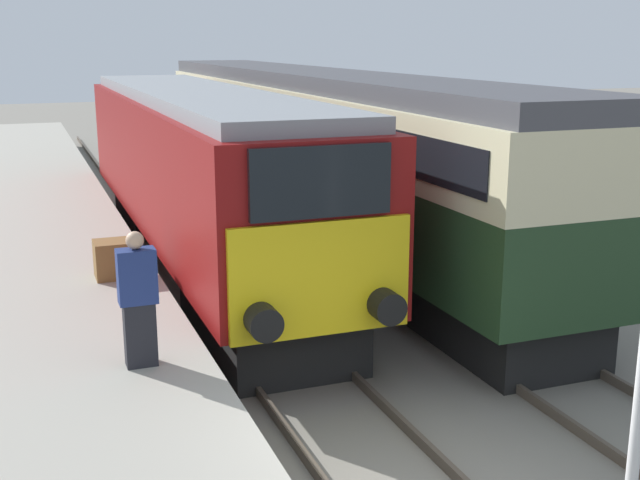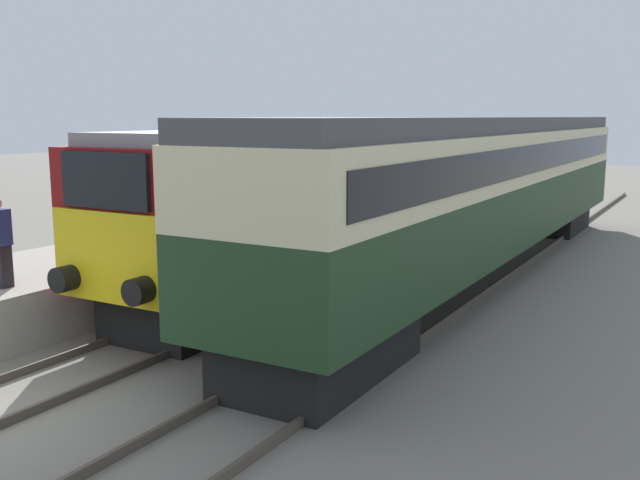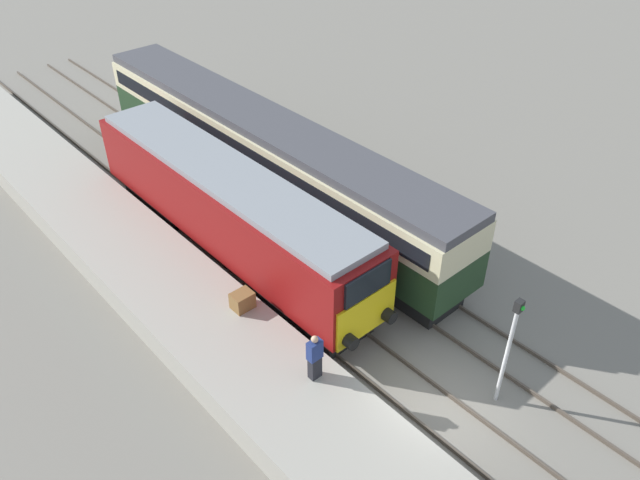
# 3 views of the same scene
# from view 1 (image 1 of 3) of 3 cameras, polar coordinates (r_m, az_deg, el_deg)

# --- Properties ---
(platform_left) EXTENTS (3.50, 50.00, 1.05)m
(platform_left) POSITION_cam_1_polar(r_m,az_deg,el_deg) (14.89, -18.97, -3.32)
(platform_left) COLOR #9E998C
(platform_left) RESTS_ON ground_plane
(rails_near_track) EXTENTS (1.51, 60.00, 0.14)m
(rails_near_track) POSITION_cam_1_polar(r_m,az_deg,el_deg) (12.71, -3.11, -7.69)
(rails_near_track) COLOR #4C4238
(rails_near_track) RESTS_ON ground_plane
(rails_far_track) EXTENTS (1.50, 60.00, 0.14)m
(rails_far_track) POSITION_cam_1_polar(r_m,az_deg,el_deg) (14.05, 10.29, -5.75)
(rails_far_track) COLOR #4C4238
(rails_far_track) RESTS_ON ground_plane
(locomotive) EXTENTS (2.70, 15.00, 3.79)m
(locomotive) POSITION_cam_1_polar(r_m,az_deg,el_deg) (17.16, -8.64, 5.04)
(locomotive) COLOR black
(locomotive) RESTS_ON ground_plane
(passenger_carriage) EXTENTS (2.75, 21.21, 4.04)m
(passenger_carriage) POSITION_cam_1_polar(r_m,az_deg,el_deg) (20.21, -0.54, 7.50)
(passenger_carriage) COLOR black
(passenger_carriage) RESTS_ON ground_plane
(person_on_platform) EXTENTS (0.44, 0.26, 1.62)m
(person_on_platform) POSITION_cam_1_polar(r_m,az_deg,el_deg) (9.53, -12.80, -4.19)
(person_on_platform) COLOR black
(person_on_platform) RESTS_ON platform_left
(luggage_crate) EXTENTS (0.70, 0.56, 0.60)m
(luggage_crate) POSITION_cam_1_polar(r_m,az_deg,el_deg) (13.31, -14.25, -1.30)
(luggage_crate) COLOR brown
(luggage_crate) RESTS_ON platform_left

